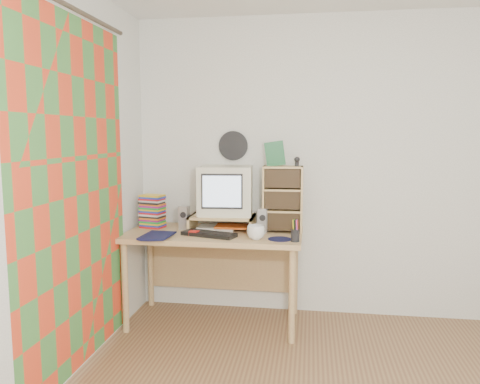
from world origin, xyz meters
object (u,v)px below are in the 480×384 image
(cd_rack, at_px, (283,199))
(diary, at_px, (144,233))
(dvd_stack, at_px, (152,212))
(mug, at_px, (256,232))
(desk, at_px, (216,247))
(keyboard, at_px, (209,234))
(crt_monitor, at_px, (226,190))

(cd_rack, bearing_deg, diary, -162.35)
(dvd_stack, relative_size, mug, 1.95)
(desk, height_order, keyboard, keyboard)
(keyboard, bearing_deg, dvd_stack, 172.04)
(crt_monitor, xyz_separation_m, mug, (0.29, -0.35, -0.27))
(diary, bearing_deg, dvd_stack, 101.96)
(crt_monitor, distance_m, diary, 0.75)
(crt_monitor, xyz_separation_m, dvd_stack, (-0.62, -0.04, -0.19))
(crt_monitor, bearing_deg, keyboard, -110.10)
(diary, bearing_deg, mug, 5.97)
(desk, relative_size, mug, 10.40)
(crt_monitor, distance_m, cd_rack, 0.47)
(mug, relative_size, diary, 0.52)
(keyboard, distance_m, cd_rack, 0.65)
(mug, height_order, diary, mug)
(keyboard, distance_m, dvd_stack, 0.61)
(keyboard, height_order, cd_rack, cd_rack)
(cd_rack, bearing_deg, keyboard, -156.71)
(desk, distance_m, keyboard, 0.25)
(cd_rack, xyz_separation_m, diary, (-1.03, -0.36, -0.24))
(keyboard, bearing_deg, diary, -150.74)
(crt_monitor, bearing_deg, desk, -134.04)
(desk, height_order, dvd_stack, dvd_stack)
(crt_monitor, relative_size, mug, 3.12)
(desk, xyz_separation_m, cd_rack, (0.54, 0.05, 0.40))
(dvd_stack, distance_m, mug, 0.97)
(desk, relative_size, cd_rack, 2.65)
(keyboard, xyz_separation_m, dvd_stack, (-0.54, 0.25, 0.12))
(desk, distance_m, cd_rack, 0.67)
(cd_rack, distance_m, mug, 0.42)
(crt_monitor, relative_size, dvd_stack, 1.60)
(keyboard, bearing_deg, mug, 7.58)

